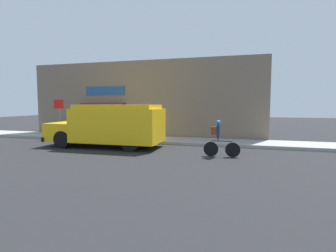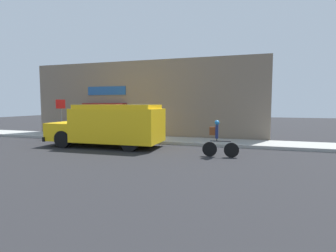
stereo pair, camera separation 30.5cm
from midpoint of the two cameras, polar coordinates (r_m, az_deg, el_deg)
name	(u,v)px [view 1 (the left image)]	position (r m, az deg, el deg)	size (l,w,h in m)	color
ground_plane	(123,143)	(16.13, -10.20, -3.60)	(70.00, 70.00, 0.00)	#232326
sidewalk	(132,139)	(17.18, -8.43, -2.76)	(28.00, 2.39, 0.18)	#999993
storefront	(139,99)	(18.28, -6.91, 5.75)	(16.93, 0.90, 5.30)	#756656
school_bus	(110,125)	(14.54, -13.03, 0.20)	(6.35, 2.84, 2.30)	yellow
cyclist	(219,139)	(11.79, 10.34, -2.79)	(1.60, 0.21, 1.63)	black
stop_sign_post	(59,111)	(19.01, -23.03, 2.97)	(0.45, 0.45, 2.51)	slate
trash_bin	(133,130)	(17.94, -8.06, -0.91)	(0.63, 0.63, 0.78)	#38383D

